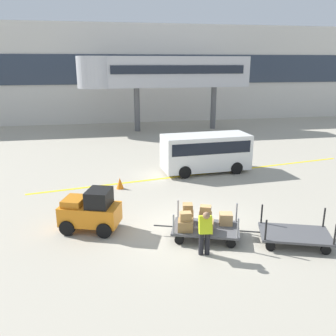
{
  "coord_description": "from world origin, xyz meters",
  "views": [
    {
      "loc": [
        -3.04,
        -11.59,
        5.93
      ],
      "look_at": [
        -0.22,
        2.95,
        1.53
      ],
      "focal_mm": 38.15,
      "sensor_mm": 36.0,
      "label": 1
    }
  ],
  "objects_px": {
    "shuttle_van": "(206,150)",
    "safety_cone_near": "(120,183)",
    "baggage_cart_lead": "(202,223)",
    "baggage_handler": "(205,231)",
    "baggage_tug": "(91,211)",
    "baggage_cart_middle": "(295,234)"
  },
  "relations": [
    {
      "from": "baggage_tug",
      "to": "baggage_handler",
      "type": "bearing_deg",
      "value": -35.65
    },
    {
      "from": "baggage_tug",
      "to": "baggage_cart_middle",
      "type": "relative_size",
      "value": 0.76
    },
    {
      "from": "shuttle_van",
      "to": "baggage_cart_middle",
      "type": "bearing_deg",
      "value": -86.36
    },
    {
      "from": "baggage_cart_middle",
      "to": "safety_cone_near",
      "type": "height_order",
      "value": "baggage_cart_middle"
    },
    {
      "from": "baggage_cart_lead",
      "to": "shuttle_van",
      "type": "height_order",
      "value": "shuttle_van"
    },
    {
      "from": "baggage_cart_lead",
      "to": "baggage_handler",
      "type": "xyz_separation_m",
      "value": [
        -0.27,
        -1.22,
        0.32
      ]
    },
    {
      "from": "shuttle_van",
      "to": "baggage_handler",
      "type": "bearing_deg",
      "value": -106.85
    },
    {
      "from": "baggage_handler",
      "to": "shuttle_van",
      "type": "relative_size",
      "value": 0.32
    },
    {
      "from": "shuttle_van",
      "to": "safety_cone_near",
      "type": "bearing_deg",
      "value": -158.29
    },
    {
      "from": "baggage_cart_middle",
      "to": "shuttle_van",
      "type": "bearing_deg",
      "value": 93.64
    },
    {
      "from": "baggage_tug",
      "to": "baggage_cart_lead",
      "type": "xyz_separation_m",
      "value": [
        3.81,
        -1.31,
        -0.21
      ]
    },
    {
      "from": "baggage_cart_lead",
      "to": "shuttle_van",
      "type": "distance_m",
      "value": 7.98
    },
    {
      "from": "baggage_handler",
      "to": "safety_cone_near",
      "type": "distance_m",
      "value": 7.23
    },
    {
      "from": "shuttle_van",
      "to": "safety_cone_near",
      "type": "height_order",
      "value": "shuttle_van"
    },
    {
      "from": "baggage_cart_middle",
      "to": "baggage_handler",
      "type": "relative_size",
      "value": 1.97
    },
    {
      "from": "baggage_handler",
      "to": "shuttle_van",
      "type": "height_order",
      "value": "shuttle_van"
    },
    {
      "from": "baggage_tug",
      "to": "safety_cone_near",
      "type": "xyz_separation_m",
      "value": [
        1.3,
        4.31,
        -0.48
      ]
    },
    {
      "from": "baggage_tug",
      "to": "baggage_cart_middle",
      "type": "height_order",
      "value": "baggage_tug"
    },
    {
      "from": "safety_cone_near",
      "to": "baggage_handler",
      "type": "bearing_deg",
      "value": -71.87
    },
    {
      "from": "baggage_handler",
      "to": "baggage_tug",
      "type": "bearing_deg",
      "value": 144.35
    },
    {
      "from": "baggage_cart_lead",
      "to": "safety_cone_near",
      "type": "height_order",
      "value": "baggage_cart_lead"
    },
    {
      "from": "baggage_tug",
      "to": "baggage_handler",
      "type": "height_order",
      "value": "baggage_tug"
    }
  ]
}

